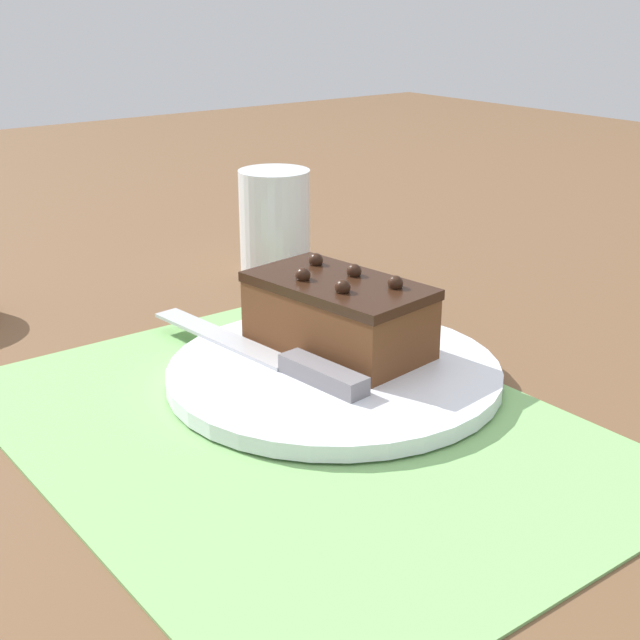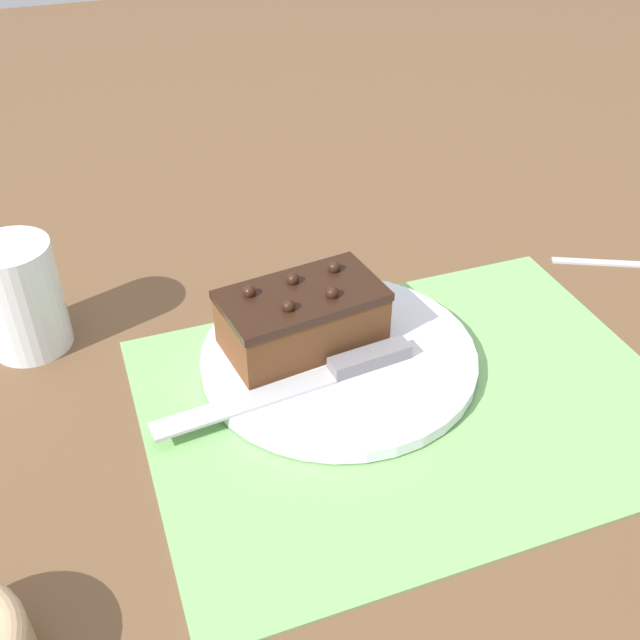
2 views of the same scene
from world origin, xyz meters
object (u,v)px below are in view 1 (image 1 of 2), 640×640
Objects in this scene: serving_knife at (286,361)px; drinking_glass at (275,222)px; chocolate_cake at (338,314)px; cake_plate at (334,373)px.

drinking_glass is at bearing 50.87° from serving_knife.
serving_knife is (0.01, -0.06, -0.02)m from chocolate_cake.
cake_plate is 2.33× the size of drinking_glass.
cake_plate is at bearing -26.17° from drinking_glass.
cake_plate is at bearing -43.28° from chocolate_cake.
serving_knife is at bearing -83.39° from chocolate_cake.
chocolate_cake is at bearing 136.72° from cake_plate.
chocolate_cake is (-0.03, 0.03, 0.03)m from cake_plate.
chocolate_cake is 0.06m from serving_knife.
chocolate_cake is 0.64× the size of serving_knife.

